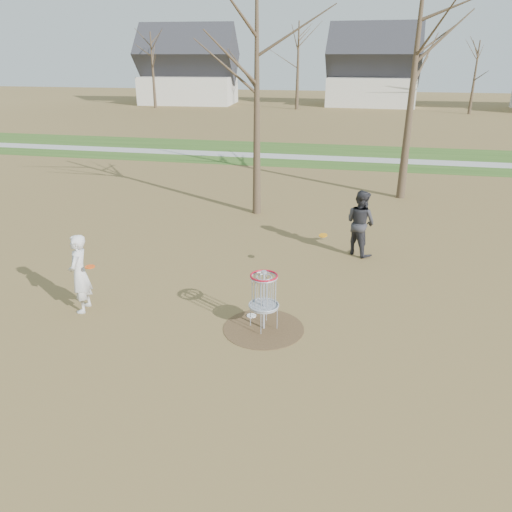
{
  "coord_description": "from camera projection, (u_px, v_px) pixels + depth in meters",
  "views": [
    {
      "loc": [
        1.89,
        -9.46,
        5.63
      ],
      "look_at": [
        -0.5,
        1.5,
        1.1
      ],
      "focal_mm": 35.0,
      "sensor_mm": 36.0,
      "label": 1
    }
  ],
  "objects": [
    {
      "name": "discs_in_play",
      "position": [
        220.0,
        249.0,
        12.12
      ],
      "size": [
        5.2,
        3.16,
        0.15
      ],
      "color": "orange",
      "rests_on": "ground"
    },
    {
      "name": "dirt_circle",
      "position": [
        264.0,
        328.0,
        11.05
      ],
      "size": [
        1.8,
        1.8,
        0.01
      ],
      "primitive_type": "cylinder",
      "color": "#47331E",
      "rests_on": "ground"
    },
    {
      "name": "player_throwing",
      "position": [
        360.0,
        223.0,
        14.84
      ],
      "size": [
        1.22,
        1.19,
        1.98
      ],
      "primitive_type": "imported",
      "rotation": [
        0.0,
        0.0,
        2.45
      ],
      "color": "#2D2D32",
      "rests_on": "ground"
    },
    {
      "name": "houses_row",
      "position": [
        393.0,
        75.0,
        56.49
      ],
      "size": [
        56.51,
        10.01,
        7.26
      ],
      "color": "silver",
      "rests_on": "ground"
    },
    {
      "name": "disc_golf_basket",
      "position": [
        264.0,
        291.0,
        10.71
      ],
      "size": [
        0.64,
        0.64,
        1.35
      ],
      "color": "#9EA3AD",
      "rests_on": "ground"
    },
    {
      "name": "ground",
      "position": [
        264.0,
        328.0,
        11.05
      ],
      "size": [
        160.0,
        160.0,
        0.0
      ],
      "primitive_type": "plane",
      "color": "brown",
      "rests_on": "ground"
    },
    {
      "name": "disc_grounded",
      "position": [
        251.0,
        316.0,
        11.55
      ],
      "size": [
        0.22,
        0.22,
        0.02
      ],
      "primitive_type": "cylinder",
      "color": "white",
      "rests_on": "dirt_circle"
    },
    {
      "name": "player_standing",
      "position": [
        79.0,
        274.0,
        11.52
      ],
      "size": [
        0.57,
        0.76,
        1.88
      ],
      "primitive_type": "imported",
      "rotation": [
        0.0,
        0.0,
        -1.38
      ],
      "color": "silver",
      "rests_on": "ground"
    },
    {
      "name": "green_band",
      "position": [
        333.0,
        155.0,
        30.07
      ],
      "size": [
        160.0,
        8.0,
        0.01
      ],
      "primitive_type": "cube",
      "color": "#2D5119",
      "rests_on": "ground"
    },
    {
      "name": "footpath",
      "position": [
        332.0,
        158.0,
        29.16
      ],
      "size": [
        160.0,
        1.5,
        0.01
      ],
      "primitive_type": "cube",
      "color": "#9E9E99",
      "rests_on": "green_band"
    },
    {
      "name": "bare_trees",
      "position": [
        371.0,
        59.0,
        41.12
      ],
      "size": [
        52.62,
        44.98,
        9.0
      ],
      "color": "#382B1E",
      "rests_on": "ground"
    }
  ]
}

